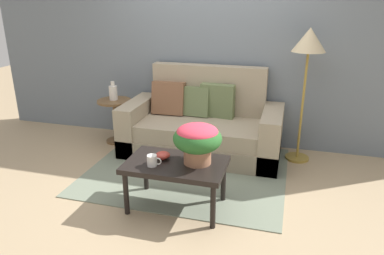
{
  "coord_description": "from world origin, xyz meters",
  "views": [
    {
      "loc": [
        1.09,
        -3.54,
        1.94
      ],
      "look_at": [
        0.09,
        0.02,
        0.59
      ],
      "focal_mm": 33.99,
      "sensor_mm": 36.0,
      "label": 1
    }
  ],
  "objects_px": {
    "coffee_table": "(176,168)",
    "floor_lamp": "(309,49)",
    "table_vase": "(113,92)",
    "potted_plant": "(197,139)",
    "coffee_mug": "(152,161)",
    "snack_bowl": "(163,155)",
    "side_table": "(115,113)",
    "couch": "(202,128)"
  },
  "relations": [
    {
      "from": "coffee_mug",
      "to": "side_table",
      "type": "bearing_deg",
      "value": 127.34
    },
    {
      "from": "side_table",
      "to": "potted_plant",
      "type": "relative_size",
      "value": 1.35
    },
    {
      "from": "floor_lamp",
      "to": "couch",
      "type": "bearing_deg",
      "value": -175.18
    },
    {
      "from": "floor_lamp",
      "to": "table_vase",
      "type": "height_order",
      "value": "floor_lamp"
    },
    {
      "from": "side_table",
      "to": "table_vase",
      "type": "distance_m",
      "value": 0.29
    },
    {
      "from": "coffee_table",
      "to": "potted_plant",
      "type": "height_order",
      "value": "potted_plant"
    },
    {
      "from": "side_table",
      "to": "coffee_mug",
      "type": "bearing_deg",
      "value": -52.66
    },
    {
      "from": "side_table",
      "to": "snack_bowl",
      "type": "xyz_separation_m",
      "value": [
        1.19,
        -1.34,
        0.1
      ]
    },
    {
      "from": "couch",
      "to": "side_table",
      "type": "relative_size",
      "value": 3.28
    },
    {
      "from": "side_table",
      "to": "floor_lamp",
      "type": "relative_size",
      "value": 0.38
    },
    {
      "from": "coffee_table",
      "to": "table_vase",
      "type": "distance_m",
      "value": 1.96
    },
    {
      "from": "couch",
      "to": "floor_lamp",
      "type": "xyz_separation_m",
      "value": [
        1.21,
        0.1,
        1.03
      ]
    },
    {
      "from": "floor_lamp",
      "to": "coffee_mug",
      "type": "relative_size",
      "value": 11.67
    },
    {
      "from": "side_table",
      "to": "floor_lamp",
      "type": "height_order",
      "value": "floor_lamp"
    },
    {
      "from": "couch",
      "to": "table_vase",
      "type": "distance_m",
      "value": 1.3
    },
    {
      "from": "side_table",
      "to": "coffee_mug",
      "type": "relative_size",
      "value": 4.39
    },
    {
      "from": "couch",
      "to": "coffee_table",
      "type": "distance_m",
      "value": 1.37
    },
    {
      "from": "table_vase",
      "to": "floor_lamp",
      "type": "bearing_deg",
      "value": 1.62
    },
    {
      "from": "potted_plant",
      "to": "snack_bowl",
      "type": "bearing_deg",
      "value": -178.98
    },
    {
      "from": "coffee_table",
      "to": "table_vase",
      "type": "bearing_deg",
      "value": 133.89
    },
    {
      "from": "potted_plant",
      "to": "coffee_mug",
      "type": "bearing_deg",
      "value": -155.71
    },
    {
      "from": "side_table",
      "to": "floor_lamp",
      "type": "distance_m",
      "value": 2.63
    },
    {
      "from": "couch",
      "to": "coffee_mug",
      "type": "xyz_separation_m",
      "value": [
        -0.09,
        -1.49,
        0.19
      ]
    },
    {
      "from": "floor_lamp",
      "to": "coffee_mug",
      "type": "bearing_deg",
      "value": -129.34
    },
    {
      "from": "coffee_mug",
      "to": "snack_bowl",
      "type": "relative_size",
      "value": 0.99
    },
    {
      "from": "snack_bowl",
      "to": "floor_lamp",
      "type": "bearing_deg",
      "value": 48.46
    },
    {
      "from": "side_table",
      "to": "potted_plant",
      "type": "bearing_deg",
      "value": -41.16
    },
    {
      "from": "coffee_table",
      "to": "floor_lamp",
      "type": "bearing_deg",
      "value": 52.59
    },
    {
      "from": "floor_lamp",
      "to": "coffee_mug",
      "type": "distance_m",
      "value": 2.22
    },
    {
      "from": "coffee_table",
      "to": "snack_bowl",
      "type": "distance_m",
      "value": 0.18
    },
    {
      "from": "table_vase",
      "to": "potted_plant",
      "type": "bearing_deg",
      "value": -41.27
    },
    {
      "from": "snack_bowl",
      "to": "couch",
      "type": "bearing_deg",
      "value": 87.9
    },
    {
      "from": "couch",
      "to": "potted_plant",
      "type": "height_order",
      "value": "couch"
    },
    {
      "from": "floor_lamp",
      "to": "potted_plant",
      "type": "bearing_deg",
      "value": -123.1
    },
    {
      "from": "coffee_table",
      "to": "floor_lamp",
      "type": "relative_size",
      "value": 0.58
    },
    {
      "from": "coffee_mug",
      "to": "floor_lamp",
      "type": "bearing_deg",
      "value": 50.66
    },
    {
      "from": "snack_bowl",
      "to": "coffee_mug",
      "type": "bearing_deg",
      "value": -103.94
    },
    {
      "from": "coffee_table",
      "to": "side_table",
      "type": "distance_m",
      "value": 1.92
    },
    {
      "from": "coffee_table",
      "to": "table_vase",
      "type": "relative_size",
      "value": 3.68
    },
    {
      "from": "snack_bowl",
      "to": "table_vase",
      "type": "bearing_deg",
      "value": 131.53
    },
    {
      "from": "floor_lamp",
      "to": "snack_bowl",
      "type": "distance_m",
      "value": 2.09
    },
    {
      "from": "couch",
      "to": "coffee_mug",
      "type": "bearing_deg",
      "value": -93.44
    }
  ]
}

